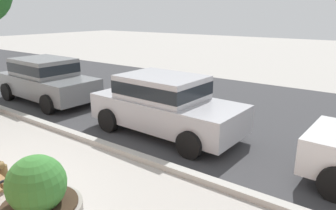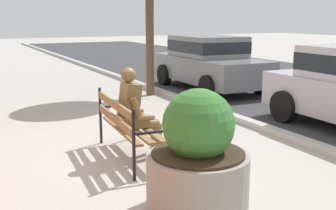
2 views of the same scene
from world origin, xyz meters
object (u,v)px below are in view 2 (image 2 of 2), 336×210
Objects in this scene: bronze_statue_seated at (139,114)px; parked_car_grey at (209,61)px; concrete_planter at (198,161)px; park_bench at (125,123)px.

parked_car_grey is (-4.65, 4.26, 0.17)m from bronze_statue_seated.
parked_car_grey is (-6.56, 4.41, 0.28)m from concrete_planter.
bronze_statue_seated is 1.01× the size of concrete_planter.
concrete_planter reaches higher than park_bench.
park_bench is 0.44× the size of parked_car_grey.
parked_car_grey reaches higher than concrete_planter.
bronze_statue_seated is at bearing 175.52° from concrete_planter.
park_bench is at bearing -178.20° from concrete_planter.
concrete_planter is at bearing -33.88° from parked_car_grey.
park_bench is 0.25m from bronze_statue_seated.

